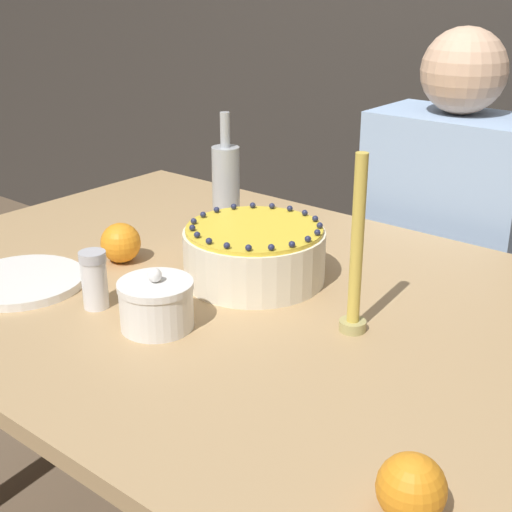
{
  "coord_description": "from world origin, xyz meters",
  "views": [
    {
      "loc": [
        0.81,
        -0.92,
        1.33
      ],
      "look_at": [
        0.0,
        0.06,
        0.81
      ],
      "focal_mm": 50.0,
      "sensor_mm": 36.0,
      "label": 1
    }
  ],
  "objects_px": {
    "person_man_blue_shirt": "(440,295)",
    "cake": "(256,254)",
    "sugar_shaker": "(94,279)",
    "bottle": "(226,187)",
    "sugar_bowl": "(157,304)",
    "candle": "(356,261)"
  },
  "relations": [
    {
      "from": "person_man_blue_shirt",
      "to": "sugar_shaker",
      "type": "bearing_deg",
      "value": 75.24
    },
    {
      "from": "sugar_bowl",
      "to": "candle",
      "type": "bearing_deg",
      "value": 37.15
    },
    {
      "from": "sugar_shaker",
      "to": "person_man_blue_shirt",
      "type": "relative_size",
      "value": 0.09
    },
    {
      "from": "sugar_shaker",
      "to": "bottle",
      "type": "height_order",
      "value": "bottle"
    },
    {
      "from": "sugar_bowl",
      "to": "sugar_shaker",
      "type": "bearing_deg",
      "value": -173.32
    },
    {
      "from": "bottle",
      "to": "person_man_blue_shirt",
      "type": "distance_m",
      "value": 0.67
    },
    {
      "from": "sugar_shaker",
      "to": "person_man_blue_shirt",
      "type": "height_order",
      "value": "person_man_blue_shirt"
    },
    {
      "from": "sugar_bowl",
      "to": "sugar_shaker",
      "type": "relative_size",
      "value": 1.2
    },
    {
      "from": "candle",
      "to": "bottle",
      "type": "distance_m",
      "value": 0.54
    },
    {
      "from": "cake",
      "to": "bottle",
      "type": "bearing_deg",
      "value": 143.14
    },
    {
      "from": "sugar_shaker",
      "to": "person_man_blue_shirt",
      "type": "xyz_separation_m",
      "value": [
        0.24,
        0.93,
        -0.29
      ]
    },
    {
      "from": "sugar_shaker",
      "to": "bottle",
      "type": "relative_size",
      "value": 0.39
    },
    {
      "from": "cake",
      "to": "person_man_blue_shirt",
      "type": "distance_m",
      "value": 0.72
    },
    {
      "from": "sugar_shaker",
      "to": "candle",
      "type": "bearing_deg",
      "value": 28.02
    },
    {
      "from": "bottle",
      "to": "person_man_blue_shirt",
      "type": "relative_size",
      "value": 0.23
    },
    {
      "from": "cake",
      "to": "candle",
      "type": "height_order",
      "value": "candle"
    },
    {
      "from": "person_man_blue_shirt",
      "to": "cake",
      "type": "bearing_deg",
      "value": 81.36
    },
    {
      "from": "sugar_shaker",
      "to": "candle",
      "type": "relative_size",
      "value": 0.35
    },
    {
      "from": "cake",
      "to": "candle",
      "type": "xyz_separation_m",
      "value": [
        0.26,
        -0.06,
        0.07
      ]
    },
    {
      "from": "sugar_bowl",
      "to": "candle",
      "type": "height_order",
      "value": "candle"
    },
    {
      "from": "sugar_shaker",
      "to": "person_man_blue_shirt",
      "type": "distance_m",
      "value": 1.0
    },
    {
      "from": "cake",
      "to": "sugar_bowl",
      "type": "height_order",
      "value": "cake"
    }
  ]
}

